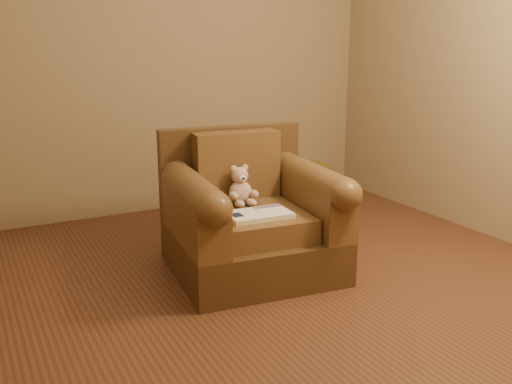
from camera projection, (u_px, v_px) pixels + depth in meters
name	position (u px, v px, depth m)	size (l,w,h in m)	color
floor	(268.00, 297.00, 3.29)	(4.00, 4.00, 0.00)	#59321E
armchair	(250.00, 218.00, 3.61)	(1.07, 1.02, 0.88)	#493018
teddy_bear	(241.00, 189.00, 3.63)	(0.19, 0.21, 0.26)	tan
guidebook	(258.00, 215.00, 3.37)	(0.39, 0.25, 0.03)	beige
side_table	(306.00, 196.00, 4.36)	(0.37, 0.37, 0.52)	gold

